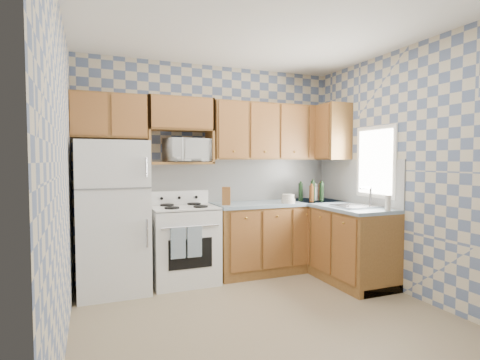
% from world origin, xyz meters
% --- Properties ---
extents(floor, '(3.40, 3.40, 0.00)m').
position_xyz_m(floor, '(0.00, 0.00, 0.00)').
color(floor, '#897858').
rests_on(floor, ground).
extents(back_wall, '(3.40, 0.02, 2.70)m').
position_xyz_m(back_wall, '(0.00, 1.60, 1.35)').
color(back_wall, slate).
rests_on(back_wall, ground).
extents(right_wall, '(0.02, 3.20, 2.70)m').
position_xyz_m(right_wall, '(1.70, 0.00, 1.35)').
color(right_wall, slate).
rests_on(right_wall, ground).
extents(backsplash_back, '(2.60, 0.02, 0.56)m').
position_xyz_m(backsplash_back, '(0.40, 1.59, 1.20)').
color(backsplash_back, white).
rests_on(backsplash_back, back_wall).
extents(backsplash_right, '(0.02, 1.60, 0.56)m').
position_xyz_m(backsplash_right, '(1.69, 0.80, 1.20)').
color(backsplash_right, white).
rests_on(backsplash_right, right_wall).
extents(refrigerator, '(0.75, 0.70, 1.68)m').
position_xyz_m(refrigerator, '(-1.27, 1.25, 0.84)').
color(refrigerator, white).
rests_on(refrigerator, floor).
extents(stove_body, '(0.76, 0.65, 0.90)m').
position_xyz_m(stove_body, '(-0.47, 1.28, 0.45)').
color(stove_body, white).
rests_on(stove_body, floor).
extents(cooktop, '(0.76, 0.65, 0.02)m').
position_xyz_m(cooktop, '(-0.47, 1.28, 0.91)').
color(cooktop, silver).
rests_on(cooktop, stove_body).
extents(backguard, '(0.76, 0.08, 0.17)m').
position_xyz_m(backguard, '(-0.47, 1.55, 1.00)').
color(backguard, white).
rests_on(backguard, cooktop).
extents(dish_towel_left, '(0.16, 0.02, 0.35)m').
position_xyz_m(dish_towel_left, '(-0.61, 0.93, 0.56)').
color(dish_towel_left, navy).
rests_on(dish_towel_left, stove_body).
extents(dish_towel_right, '(0.16, 0.02, 0.35)m').
position_xyz_m(dish_towel_right, '(-0.43, 0.93, 0.56)').
color(dish_towel_right, navy).
rests_on(dish_towel_right, stove_body).
extents(base_cabinets_back, '(1.75, 0.60, 0.88)m').
position_xyz_m(base_cabinets_back, '(0.82, 1.30, 0.44)').
color(base_cabinets_back, brown).
rests_on(base_cabinets_back, floor).
extents(base_cabinets_right, '(0.60, 1.60, 0.88)m').
position_xyz_m(base_cabinets_right, '(1.40, 0.80, 0.44)').
color(base_cabinets_right, brown).
rests_on(base_cabinets_right, floor).
extents(countertop_back, '(1.77, 0.63, 0.04)m').
position_xyz_m(countertop_back, '(0.82, 1.30, 0.90)').
color(countertop_back, gray).
rests_on(countertop_back, base_cabinets_back).
extents(countertop_right, '(0.63, 1.60, 0.04)m').
position_xyz_m(countertop_right, '(1.40, 0.80, 0.90)').
color(countertop_right, gray).
rests_on(countertop_right, base_cabinets_right).
extents(upper_cabinets_back, '(1.75, 0.33, 0.74)m').
position_xyz_m(upper_cabinets_back, '(0.82, 1.44, 1.85)').
color(upper_cabinets_back, brown).
rests_on(upper_cabinets_back, back_wall).
extents(upper_cabinets_fridge, '(0.82, 0.33, 0.50)m').
position_xyz_m(upper_cabinets_fridge, '(-1.29, 1.44, 1.97)').
color(upper_cabinets_fridge, brown).
rests_on(upper_cabinets_fridge, back_wall).
extents(upper_cabinets_right, '(0.33, 0.70, 0.74)m').
position_xyz_m(upper_cabinets_right, '(1.53, 1.25, 1.85)').
color(upper_cabinets_right, brown).
rests_on(upper_cabinets_right, right_wall).
extents(microwave_shelf, '(0.80, 0.33, 0.03)m').
position_xyz_m(microwave_shelf, '(-0.47, 1.44, 1.44)').
color(microwave_shelf, brown).
rests_on(microwave_shelf, back_wall).
extents(microwave, '(0.58, 0.44, 0.29)m').
position_xyz_m(microwave, '(-0.38, 1.42, 1.59)').
color(microwave, white).
rests_on(microwave, microwave_shelf).
extents(sink, '(0.48, 0.40, 0.03)m').
position_xyz_m(sink, '(1.40, 0.45, 0.93)').
color(sink, '#B7B7BC').
rests_on(sink, countertop_right).
extents(window, '(0.02, 0.66, 0.86)m').
position_xyz_m(window, '(1.69, 0.45, 1.45)').
color(window, white).
rests_on(window, right_wall).
extents(bottle_0, '(0.06, 0.06, 0.27)m').
position_xyz_m(bottle_0, '(1.27, 1.17, 1.06)').
color(bottle_0, black).
rests_on(bottle_0, countertop_back).
extents(bottle_1, '(0.06, 0.06, 0.25)m').
position_xyz_m(bottle_1, '(1.37, 1.11, 1.05)').
color(bottle_1, black).
rests_on(bottle_1, countertop_back).
extents(bottle_2, '(0.06, 0.06, 0.23)m').
position_xyz_m(bottle_2, '(1.42, 1.21, 1.04)').
color(bottle_2, '#522A10').
rests_on(bottle_2, countertop_back).
extents(bottle_3, '(0.06, 0.06, 0.22)m').
position_xyz_m(bottle_3, '(1.20, 1.09, 1.03)').
color(bottle_3, '#522A10').
rests_on(bottle_3, countertop_back).
extents(bottle_4, '(0.06, 0.06, 0.24)m').
position_xyz_m(bottle_4, '(1.12, 1.23, 1.04)').
color(bottle_4, black).
rests_on(bottle_4, countertop_back).
extents(knife_block, '(0.13, 0.13, 0.22)m').
position_xyz_m(knife_block, '(0.05, 1.20, 1.03)').
color(knife_block, brown).
rests_on(knife_block, countertop_back).
extents(electric_kettle, '(0.14, 0.14, 0.18)m').
position_xyz_m(electric_kettle, '(1.40, 1.32, 1.01)').
color(electric_kettle, white).
rests_on(electric_kettle, countertop_back).
extents(food_containers, '(0.17, 0.17, 0.12)m').
position_xyz_m(food_containers, '(0.85, 1.08, 0.98)').
color(food_containers, beige).
rests_on(food_containers, countertop_back).
extents(soap_bottle, '(0.06, 0.06, 0.17)m').
position_xyz_m(soap_bottle, '(1.51, 0.05, 1.01)').
color(soap_bottle, beige).
rests_on(soap_bottle, countertop_right).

